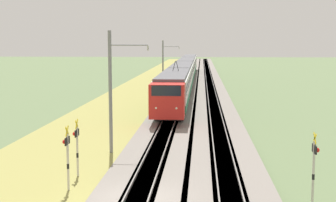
{
  "coord_description": "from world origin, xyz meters",
  "views": [
    {
      "loc": [
        -19.94,
        -2.78,
        7.17
      ],
      "look_at": [
        18.58,
        0.0,
        2.25
      ],
      "focal_mm": 50.0,
      "sensor_mm": 36.0,
      "label": 1
    }
  ],
  "objects": [
    {
      "name": "crossing_signal_far",
      "position": [
        0.28,
        -7.7,
        1.99
      ],
      "size": [
        0.7,
        0.23,
        3.27
      ],
      "rotation": [
        0.0,
        0.0,
        -1.57
      ],
      "color": "beige",
      "rests_on": "ground"
    },
    {
      "name": "ballast_adjacent",
      "position": [
        50.0,
        -4.11,
        0.15
      ],
      "size": [
        240.0,
        4.4,
        0.3
      ],
      "color": "gray",
      "rests_on": "ground"
    },
    {
      "name": "crossing_signal_near",
      "position": [
        1.26,
        3.53,
        1.97
      ],
      "size": [
        0.7,
        0.23,
        3.24
      ],
      "rotation": [
        0.0,
        0.0,
        1.57
      ],
      "color": "beige",
      "rests_on": "ground"
    },
    {
      "name": "track_main",
      "position": [
        50.0,
        0.0,
        0.16
      ],
      "size": [
        240.0,
        1.57,
        0.45
      ],
      "color": "#4C4238",
      "rests_on": "ground"
    },
    {
      "name": "passenger_train",
      "position": [
        56.83,
        0.0,
        2.4
      ],
      "size": [
        79.96,
        2.96,
        5.12
      ],
      "rotation": [
        0.0,
        0.0,
        3.14
      ],
      "color": "red",
      "rests_on": "ground"
    },
    {
      "name": "crossing_signal_aux",
      "position": [
        3.58,
        3.7,
        1.92
      ],
      "size": [
        0.7,
        0.23,
        3.16
      ],
      "rotation": [
        0.0,
        0.0,
        1.57
      ],
      "color": "beige",
      "rests_on": "ground"
    },
    {
      "name": "grass_verge",
      "position": [
        50.0,
        5.32,
        0.06
      ],
      "size": [
        240.0,
        10.21,
        0.12
      ],
      "color": "#99934C",
      "rests_on": "ground"
    },
    {
      "name": "track_adjacent",
      "position": [
        50.0,
        -4.11,
        0.16
      ],
      "size": [
        240.0,
        1.57,
        0.45
      ],
      "color": "#4C4238",
      "rests_on": "ground"
    },
    {
      "name": "ballast_main",
      "position": [
        50.0,
        0.0,
        0.15
      ],
      "size": [
        240.0,
        4.4,
        0.3
      ],
      "color": "gray",
      "rests_on": "ground"
    },
    {
      "name": "catenary_mast_mid",
      "position": [
        49.02,
        2.89,
        3.81
      ],
      "size": [
        0.22,
        2.56,
        7.35
      ],
      "color": "slate",
      "rests_on": "ground"
    },
    {
      "name": "catenary_mast_near",
      "position": [
        8.99,
        2.89,
        4.07
      ],
      "size": [
        0.22,
        2.56,
        7.86
      ],
      "color": "slate",
      "rests_on": "ground"
    }
  ]
}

